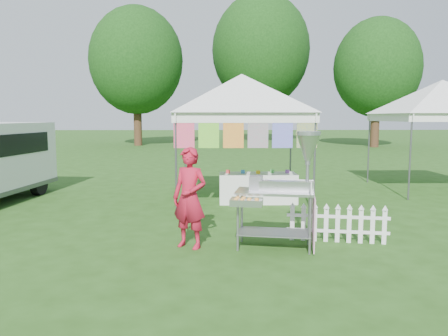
{
  "coord_description": "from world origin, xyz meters",
  "views": [
    {
      "loc": [
        -0.63,
        -6.78,
        2.01
      ],
      "look_at": [
        -0.46,
        0.98,
        1.1
      ],
      "focal_mm": 35.0,
      "sensor_mm": 36.0,
      "label": 1
    }
  ],
  "objects": [
    {
      "name": "ground",
      "position": [
        0.0,
        0.0,
        0.0
      ],
      "size": [
        120.0,
        120.0,
        0.0
      ],
      "primitive_type": "plane",
      "color": "#254B15",
      "rests_on": "ground"
    },
    {
      "name": "canopy_main",
      "position": [
        0.0,
        3.49,
        2.99
      ],
      "size": [
        4.24,
        4.24,
        3.45
      ],
      "color": "#59595E",
      "rests_on": "ground"
    },
    {
      "name": "canopy_right",
      "position": [
        5.5,
        5.0,
        2.99
      ],
      "size": [
        4.24,
        4.24,
        3.45
      ],
      "color": "#59595E",
      "rests_on": "ground"
    },
    {
      "name": "tree_left",
      "position": [
        -6.0,
        24.0,
        5.83
      ],
      "size": [
        6.4,
        6.4,
        9.53
      ],
      "color": "#392614",
      "rests_on": "ground"
    },
    {
      "name": "tree_mid",
      "position": [
        3.0,
        28.0,
        7.14
      ],
      "size": [
        7.6,
        7.6,
        11.52
      ],
      "color": "#392614",
      "rests_on": "ground"
    },
    {
      "name": "tree_right",
      "position": [
        10.0,
        22.0,
        5.18
      ],
      "size": [
        5.6,
        5.6,
        8.42
      ],
      "color": "#392614",
      "rests_on": "ground"
    },
    {
      "name": "donut_cart",
      "position": [
        0.47,
        -0.29,
        1.06
      ],
      "size": [
        1.41,
        0.87,
        1.8
      ],
      "rotation": [
        0.0,
        0.0,
        -0.19
      ],
      "color": "gray",
      "rests_on": "ground"
    },
    {
      "name": "vendor",
      "position": [
        -1.02,
        -0.19,
        0.78
      ],
      "size": [
        0.68,
        0.6,
        1.56
      ],
      "primitive_type": "imported",
      "rotation": [
        0.0,
        0.0,
        -0.49
      ],
      "color": "#B1152E",
      "rests_on": "ground"
    },
    {
      "name": "picket_fence",
      "position": [
        1.34,
        0.03,
        0.29
      ],
      "size": [
        1.6,
        0.33,
        0.56
      ],
      "rotation": [
        0.0,
        0.0,
        -0.19
      ],
      "color": "white",
      "rests_on": "ground"
    },
    {
      "name": "display_table",
      "position": [
        0.38,
        3.35,
        0.34
      ],
      "size": [
        1.8,
        0.7,
        0.69
      ],
      "primitive_type": "cube",
      "color": "white",
      "rests_on": "ground"
    }
  ]
}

